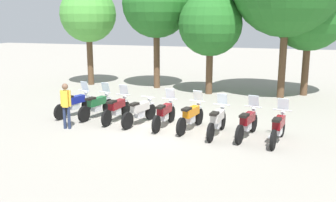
{
  "coord_description": "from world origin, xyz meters",
  "views": [
    {
      "loc": [
        4.11,
        -12.97,
        4.0
      ],
      "look_at": [
        0.0,
        0.5,
        0.9
      ],
      "focal_mm": 40.38,
      "sensor_mm": 36.0,
      "label": 1
    }
  ],
  "objects_px": {
    "motorcycle_1": "(97,105)",
    "motorcycle_0": "(75,103)",
    "motorcycle_7": "(247,123)",
    "motorcycle_5": "(191,116)",
    "motorcycle_6": "(217,121)",
    "tree_1": "(156,4)",
    "person_0": "(66,102)",
    "tree_0": "(88,15)",
    "tree_4": "(310,14)",
    "tree_2": "(210,24)",
    "motorcycle_4": "(164,113)",
    "motorcycle_8": "(278,127)",
    "motorcycle_2": "(117,108)",
    "motorcycle_3": "(140,111)"
  },
  "relations": [
    {
      "from": "motorcycle_1",
      "to": "motorcycle_0",
      "type": "bearing_deg",
      "value": 100.07
    },
    {
      "from": "motorcycle_1",
      "to": "motorcycle_7",
      "type": "bearing_deg",
      "value": -87.63
    },
    {
      "from": "motorcycle_5",
      "to": "motorcycle_6",
      "type": "relative_size",
      "value": 0.99
    },
    {
      "from": "motorcycle_0",
      "to": "tree_1",
      "type": "xyz_separation_m",
      "value": [
        1.2,
        7.15,
        4.27
      ]
    },
    {
      "from": "motorcycle_5",
      "to": "person_0",
      "type": "distance_m",
      "value": 4.59
    },
    {
      "from": "motorcycle_1",
      "to": "motorcycle_6",
      "type": "distance_m",
      "value": 5.21
    },
    {
      "from": "person_0",
      "to": "tree_0",
      "type": "height_order",
      "value": "tree_0"
    },
    {
      "from": "person_0",
      "to": "tree_4",
      "type": "height_order",
      "value": "tree_4"
    },
    {
      "from": "tree_2",
      "to": "tree_1",
      "type": "bearing_deg",
      "value": 164.45
    },
    {
      "from": "motorcycle_0",
      "to": "tree_2",
      "type": "relative_size",
      "value": 0.4
    },
    {
      "from": "tree_0",
      "to": "tree_4",
      "type": "bearing_deg",
      "value": 1.53
    },
    {
      "from": "tree_1",
      "to": "person_0",
      "type": "bearing_deg",
      "value": -93.05
    },
    {
      "from": "motorcycle_4",
      "to": "motorcycle_5",
      "type": "relative_size",
      "value": 1.01
    },
    {
      "from": "motorcycle_7",
      "to": "motorcycle_0",
      "type": "bearing_deg",
      "value": 94.8
    },
    {
      "from": "motorcycle_0",
      "to": "person_0",
      "type": "distance_m",
      "value": 2.01
    },
    {
      "from": "motorcycle_1",
      "to": "motorcycle_6",
      "type": "height_order",
      "value": "same"
    },
    {
      "from": "motorcycle_4",
      "to": "tree_0",
      "type": "height_order",
      "value": "tree_0"
    },
    {
      "from": "tree_1",
      "to": "tree_2",
      "type": "distance_m",
      "value": 3.57
    },
    {
      "from": "motorcycle_1",
      "to": "motorcycle_8",
      "type": "distance_m",
      "value": 7.27
    },
    {
      "from": "motorcycle_5",
      "to": "motorcycle_2",
      "type": "bearing_deg",
      "value": 95.19
    },
    {
      "from": "motorcycle_7",
      "to": "motorcycle_1",
      "type": "bearing_deg",
      "value": 93.71
    },
    {
      "from": "motorcycle_4",
      "to": "tree_1",
      "type": "relative_size",
      "value": 0.33
    },
    {
      "from": "motorcycle_5",
      "to": "motorcycle_7",
      "type": "bearing_deg",
      "value": -88.21
    },
    {
      "from": "person_0",
      "to": "motorcycle_2",
      "type": "bearing_deg",
      "value": 128.98
    },
    {
      "from": "motorcycle_8",
      "to": "tree_0",
      "type": "xyz_separation_m",
      "value": [
        -11.22,
        8.17,
        3.69
      ]
    },
    {
      "from": "tree_4",
      "to": "motorcycle_7",
      "type": "bearing_deg",
      "value": -104.76
    },
    {
      "from": "tree_0",
      "to": "tree_4",
      "type": "height_order",
      "value": "tree_4"
    },
    {
      "from": "motorcycle_8",
      "to": "person_0",
      "type": "relative_size",
      "value": 1.28
    },
    {
      "from": "motorcycle_4",
      "to": "motorcycle_7",
      "type": "relative_size",
      "value": 1.01
    },
    {
      "from": "motorcycle_2",
      "to": "motorcycle_5",
      "type": "relative_size",
      "value": 1.01
    },
    {
      "from": "motorcycle_6",
      "to": "motorcycle_2",
      "type": "bearing_deg",
      "value": 86.43
    },
    {
      "from": "motorcycle_2",
      "to": "tree_4",
      "type": "height_order",
      "value": "tree_4"
    },
    {
      "from": "tree_1",
      "to": "motorcycle_4",
      "type": "bearing_deg",
      "value": -69.39
    },
    {
      "from": "motorcycle_2",
      "to": "tree_2",
      "type": "distance_m",
      "value": 7.66
    },
    {
      "from": "tree_2",
      "to": "person_0",
      "type": "bearing_deg",
      "value": -114.93
    },
    {
      "from": "motorcycle_3",
      "to": "tree_0",
      "type": "height_order",
      "value": "tree_0"
    },
    {
      "from": "tree_1",
      "to": "tree_4",
      "type": "height_order",
      "value": "tree_1"
    },
    {
      "from": "tree_0",
      "to": "motorcycle_8",
      "type": "bearing_deg",
      "value": -36.05
    },
    {
      "from": "motorcycle_4",
      "to": "motorcycle_8",
      "type": "bearing_deg",
      "value": -95.01
    },
    {
      "from": "motorcycle_2",
      "to": "tree_1",
      "type": "relative_size",
      "value": 0.32
    },
    {
      "from": "motorcycle_5",
      "to": "tree_1",
      "type": "bearing_deg",
      "value": 37.57
    },
    {
      "from": "motorcycle_0",
      "to": "motorcycle_4",
      "type": "distance_m",
      "value": 4.13
    },
    {
      "from": "motorcycle_3",
      "to": "tree_1",
      "type": "xyz_separation_m",
      "value": [
        -1.87,
        7.6,
        4.28
      ]
    },
    {
      "from": "motorcycle_0",
      "to": "motorcycle_2",
      "type": "bearing_deg",
      "value": -84.16
    },
    {
      "from": "motorcycle_0",
      "to": "motorcycle_6",
      "type": "distance_m",
      "value": 6.22
    },
    {
      "from": "motorcycle_4",
      "to": "person_0",
      "type": "distance_m",
      "value": 3.63
    },
    {
      "from": "motorcycle_2",
      "to": "motorcycle_4",
      "type": "distance_m",
      "value": 2.06
    },
    {
      "from": "motorcycle_6",
      "to": "motorcycle_8",
      "type": "distance_m",
      "value": 2.06
    },
    {
      "from": "motorcycle_5",
      "to": "tree_0",
      "type": "xyz_separation_m",
      "value": [
        -8.15,
        7.6,
        3.69
      ]
    },
    {
      "from": "motorcycle_4",
      "to": "motorcycle_6",
      "type": "height_order",
      "value": "same"
    }
  ]
}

